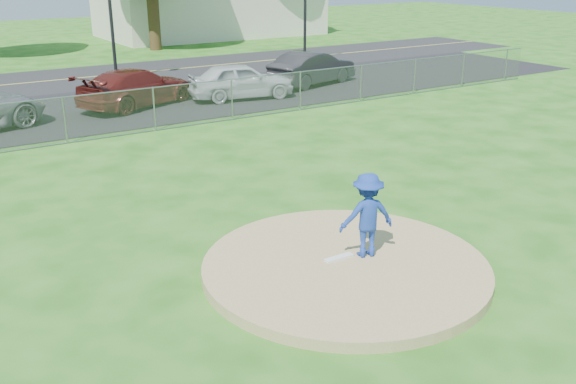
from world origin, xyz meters
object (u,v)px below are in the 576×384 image
at_px(parked_car_darkred, 137,87).
at_px(parked_car_pearl, 241,81).
at_px(traffic_signal_right, 309,2).
at_px(commercial_building, 210,6).
at_px(pitcher, 367,215).
at_px(parked_car_charcoal, 312,68).

bearing_deg(parked_car_darkred, parked_car_pearl, -126.33).
height_order(traffic_signal_right, parked_car_pearl, traffic_signal_right).
xyz_separation_m(commercial_building, pitcher, (-15.47, -37.94, -1.14)).
xyz_separation_m(pitcher, parked_car_pearl, (5.61, 15.14, -0.26)).
bearing_deg(pitcher, parked_car_darkred, -78.48).
distance_m(pitcher, parked_car_charcoal, 18.99).
height_order(commercial_building, parked_car_pearl, commercial_building).
bearing_deg(traffic_signal_right, pitcher, -122.00).
bearing_deg(parked_car_pearl, parked_car_charcoal, -66.33).
distance_m(commercial_building, parked_car_pearl, 24.88).
relative_size(commercial_building, parked_car_pearl, 3.70).
bearing_deg(parked_car_pearl, commercial_building, -12.85).
bearing_deg(pitcher, parked_car_pearl, -93.88).
height_order(parked_car_pearl, parked_car_charcoal, parked_car_charcoal).
relative_size(commercial_building, parked_car_charcoal, 3.49).
bearing_deg(parked_car_charcoal, parked_car_darkred, 74.33).
relative_size(pitcher, parked_car_darkred, 0.32).
distance_m(traffic_signal_right, parked_car_pearl, 10.89).
relative_size(commercial_building, parked_car_darkred, 3.18).
xyz_separation_m(commercial_building, parked_car_charcoal, (-5.50, -21.78, -1.38)).
xyz_separation_m(parked_car_darkred, parked_car_pearl, (4.22, -0.97, 0.01)).
distance_m(commercial_building, pitcher, 40.99).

